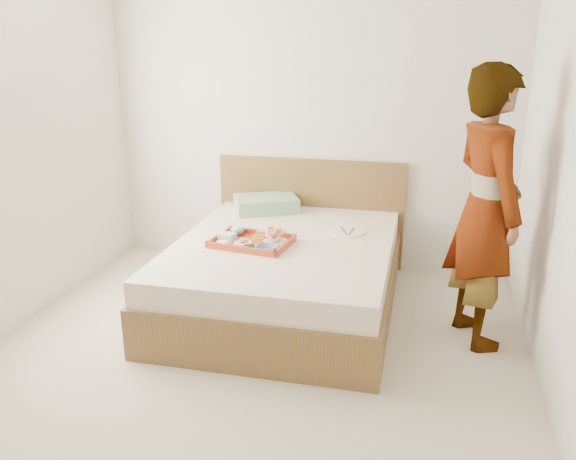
# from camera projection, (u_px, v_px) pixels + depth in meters

# --- Properties ---
(ground) EXTENTS (3.50, 4.00, 0.01)m
(ground) POSITION_uv_depth(u_px,v_px,m) (240.00, 376.00, 3.50)
(ground) COLOR beige
(ground) RESTS_ON ground
(wall_back) EXTENTS (3.50, 0.01, 2.60)m
(wall_back) POSITION_uv_depth(u_px,v_px,m) (308.00, 118.00, 4.94)
(wall_back) COLOR silver
(wall_back) RESTS_ON ground
(bed) EXTENTS (1.65, 2.00, 0.53)m
(bed) POSITION_uv_depth(u_px,v_px,m) (285.00, 274.00, 4.34)
(bed) COLOR brown
(bed) RESTS_ON ground
(headboard) EXTENTS (1.65, 0.06, 0.95)m
(headboard) POSITION_uv_depth(u_px,v_px,m) (310.00, 212.00, 5.17)
(headboard) COLOR brown
(headboard) RESTS_ON ground
(pillow) EXTENTS (0.62, 0.54, 0.12)m
(pillow) POSITION_uv_depth(u_px,v_px,m) (266.00, 204.00, 4.98)
(pillow) COLOR #95B792
(pillow) RESTS_ON bed
(tray) EXTENTS (0.59, 0.47, 0.05)m
(tray) POSITION_uv_depth(u_px,v_px,m) (252.00, 241.00, 4.17)
(tray) COLOR #BA4425
(tray) RESTS_ON bed
(prawn_plate) EXTENTS (0.21, 0.21, 0.01)m
(prawn_plate) POSITION_uv_depth(u_px,v_px,m) (276.00, 242.00, 4.17)
(prawn_plate) COLOR white
(prawn_plate) RESTS_ON tray
(navy_bowl_big) EXTENTS (0.17, 0.17, 0.04)m
(navy_bowl_big) POSITION_uv_depth(u_px,v_px,m) (267.00, 248.00, 4.00)
(navy_bowl_big) COLOR #132241
(navy_bowl_big) RESTS_ON tray
(sauce_dish) EXTENTS (0.09, 0.09, 0.03)m
(sauce_dish) POSITION_uv_depth(u_px,v_px,m) (249.00, 248.00, 4.03)
(sauce_dish) COLOR black
(sauce_dish) RESTS_ON tray
(meat_plate) EXTENTS (0.15, 0.15, 0.01)m
(meat_plate) POSITION_uv_depth(u_px,v_px,m) (243.00, 243.00, 4.16)
(meat_plate) COLOR white
(meat_plate) RESTS_ON tray
(bread_plate) EXTENTS (0.15, 0.15, 0.01)m
(bread_plate) POSITION_uv_depth(u_px,v_px,m) (261.00, 237.00, 4.28)
(bread_plate) COLOR orange
(bread_plate) RESTS_ON tray
(salad_bowl) EXTENTS (0.14, 0.14, 0.04)m
(salad_bowl) POSITION_uv_depth(u_px,v_px,m) (237.00, 232.00, 4.34)
(salad_bowl) COLOR #132241
(salad_bowl) RESTS_ON tray
(plastic_tub) EXTENTS (0.13, 0.11, 0.05)m
(plastic_tub) POSITION_uv_depth(u_px,v_px,m) (227.00, 237.00, 4.22)
(plastic_tub) COLOR silver
(plastic_tub) RESTS_ON tray
(cheese_round) EXTENTS (0.09, 0.09, 0.03)m
(cheese_round) POSITION_uv_depth(u_px,v_px,m) (222.00, 243.00, 4.11)
(cheese_round) COLOR white
(cheese_round) RESTS_ON tray
(dinner_plate) EXTENTS (0.29, 0.29, 0.01)m
(dinner_plate) POSITION_uv_depth(u_px,v_px,m) (348.00, 232.00, 4.43)
(dinner_plate) COLOR white
(dinner_plate) RESTS_ON bed
(person) EXTENTS (0.65, 0.78, 1.82)m
(person) POSITION_uv_depth(u_px,v_px,m) (486.00, 209.00, 3.69)
(person) COLOR silver
(person) RESTS_ON ground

